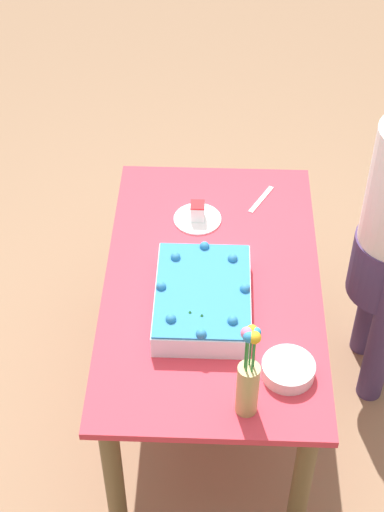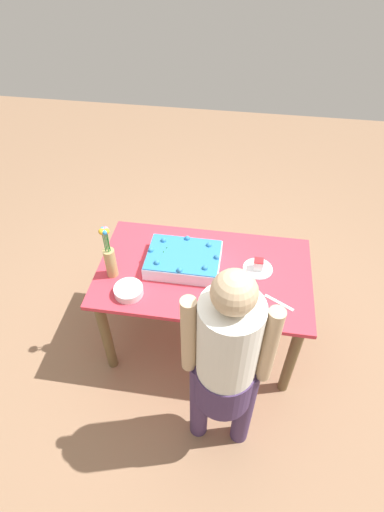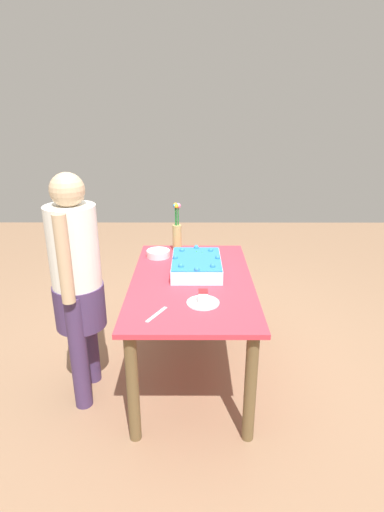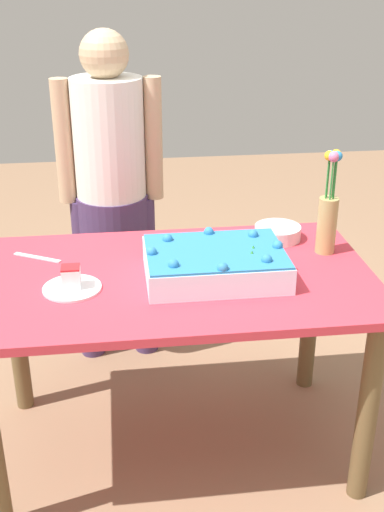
# 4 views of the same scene
# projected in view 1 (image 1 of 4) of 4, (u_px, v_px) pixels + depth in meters

# --- Properties ---
(ground_plane) EXTENTS (8.00, 8.00, 0.00)m
(ground_plane) POSITION_uv_depth(u_px,v_px,m) (208.00, 399.00, 3.44)
(ground_plane) COLOR #8F6C50
(dining_table) EXTENTS (1.38, 0.81, 0.75)m
(dining_table) POSITION_uv_depth(u_px,v_px,m) (211.00, 303.00, 3.01)
(dining_table) COLOR #D23444
(dining_table) RESTS_ON ground_plane
(sheet_cake) EXTENTS (0.47, 0.34, 0.12)m
(sheet_cake) POSITION_uv_depth(u_px,v_px,m) (202.00, 298.00, 2.79)
(sheet_cake) COLOR white
(sheet_cake) RESTS_ON dining_table
(serving_plate_with_slice) EXTENTS (0.19, 0.19, 0.08)m
(serving_plate_with_slice) POSITION_uv_depth(u_px,v_px,m) (196.00, 215.00, 3.16)
(serving_plate_with_slice) COLOR white
(serving_plate_with_slice) RESTS_ON dining_table
(cake_knife) EXTENTS (0.18, 0.11, 0.00)m
(cake_knife) POSITION_uv_depth(u_px,v_px,m) (260.00, 199.00, 3.26)
(cake_knife) COLOR silver
(cake_knife) RESTS_ON dining_table
(flower_vase) EXTENTS (0.07, 0.07, 0.39)m
(flower_vase) POSITION_uv_depth(u_px,v_px,m) (247.00, 379.00, 2.40)
(flower_vase) COLOR tan
(flower_vase) RESTS_ON dining_table
(fruit_bowl) EXTENTS (0.18, 0.18, 0.05)m
(fruit_bowl) POSITION_uv_depth(u_px,v_px,m) (287.00, 369.00, 2.59)
(fruit_bowl) COLOR silver
(fruit_bowl) RESTS_ON dining_table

